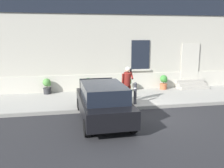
{
  "coord_description": "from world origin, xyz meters",
  "views": [
    {
      "loc": [
        -3.16,
        -9.46,
        3.34
      ],
      "look_at": [
        -1.02,
        1.6,
        1.1
      ],
      "focal_mm": 39.54,
      "sensor_mm": 36.0,
      "label": 1
    }
  ],
  "objects_px": {
    "bollard_near_person": "(135,92)",
    "planter_terracotta": "(164,82)",
    "planter_olive": "(128,84)",
    "person_on_phone": "(127,82)",
    "planter_charcoal": "(47,86)",
    "planter_cream": "(88,85)",
    "hatchback_car_black": "(103,102)"
  },
  "relations": [
    {
      "from": "planter_olive",
      "to": "planter_terracotta",
      "type": "relative_size",
      "value": 1.0
    },
    {
      "from": "person_on_phone",
      "to": "planter_terracotta",
      "type": "height_order",
      "value": "person_on_phone"
    },
    {
      "from": "bollard_near_person",
      "to": "planter_charcoal",
      "type": "distance_m",
      "value": 5.09
    },
    {
      "from": "hatchback_car_black",
      "to": "planter_charcoal",
      "type": "bearing_deg",
      "value": 118.0
    },
    {
      "from": "hatchback_car_black",
      "to": "planter_terracotta",
      "type": "relative_size",
      "value": 4.77
    },
    {
      "from": "planter_charcoal",
      "to": "planter_terracotta",
      "type": "xyz_separation_m",
      "value": [
        6.76,
        -0.11,
        0.0
      ]
    },
    {
      "from": "person_on_phone",
      "to": "hatchback_car_black",
      "type": "bearing_deg",
      "value": -119.49
    },
    {
      "from": "hatchback_car_black",
      "to": "person_on_phone",
      "type": "relative_size",
      "value": 2.35
    },
    {
      "from": "person_on_phone",
      "to": "bollard_near_person",
      "type": "bearing_deg",
      "value": -28.06
    },
    {
      "from": "planter_terracotta",
      "to": "planter_olive",
      "type": "bearing_deg",
      "value": -176.68
    },
    {
      "from": "bollard_near_person",
      "to": "planter_terracotta",
      "type": "xyz_separation_m",
      "value": [
        2.58,
        2.78,
        -0.11
      ]
    },
    {
      "from": "hatchback_car_black",
      "to": "planter_charcoal",
      "type": "relative_size",
      "value": 4.77
    },
    {
      "from": "planter_charcoal",
      "to": "planter_terracotta",
      "type": "relative_size",
      "value": 1.0
    },
    {
      "from": "person_on_phone",
      "to": "planter_olive",
      "type": "distance_m",
      "value": 2.55
    },
    {
      "from": "planter_olive",
      "to": "planter_terracotta",
      "type": "xyz_separation_m",
      "value": [
        2.25,
        0.13,
        0.0
      ]
    },
    {
      "from": "hatchback_car_black",
      "to": "planter_cream",
      "type": "height_order",
      "value": "hatchback_car_black"
    },
    {
      "from": "bollard_near_person",
      "to": "hatchback_car_black",
      "type": "bearing_deg",
      "value": -137.54
    },
    {
      "from": "hatchback_car_black",
      "to": "planter_olive",
      "type": "xyz_separation_m",
      "value": [
        2.1,
        4.28,
        -0.18
      ]
    },
    {
      "from": "bollard_near_person",
      "to": "planter_charcoal",
      "type": "relative_size",
      "value": 1.22
    },
    {
      "from": "planter_charcoal",
      "to": "planter_olive",
      "type": "xyz_separation_m",
      "value": [
        4.51,
        -0.25,
        0.0
      ]
    },
    {
      "from": "planter_terracotta",
      "to": "planter_charcoal",
      "type": "bearing_deg",
      "value": 179.03
    },
    {
      "from": "planter_charcoal",
      "to": "planter_olive",
      "type": "height_order",
      "value": "same"
    },
    {
      "from": "bollard_near_person",
      "to": "planter_cream",
      "type": "bearing_deg",
      "value": 126.12
    },
    {
      "from": "hatchback_car_black",
      "to": "person_on_phone",
      "type": "distance_m",
      "value": 2.39
    },
    {
      "from": "bollard_near_person",
      "to": "person_on_phone",
      "type": "distance_m",
      "value": 0.6
    },
    {
      "from": "bollard_near_person",
      "to": "planter_charcoal",
      "type": "bearing_deg",
      "value": 145.32
    },
    {
      "from": "person_on_phone",
      "to": "planter_charcoal",
      "type": "xyz_separation_m",
      "value": [
        -3.85,
        2.65,
        -0.54
      ]
    },
    {
      "from": "planter_cream",
      "to": "planter_olive",
      "type": "xyz_separation_m",
      "value": [
        2.25,
        0.0,
        0.0
      ]
    },
    {
      "from": "planter_cream",
      "to": "person_on_phone",
      "type": "bearing_deg",
      "value": -56.4
    },
    {
      "from": "hatchback_car_black",
      "to": "person_on_phone",
      "type": "height_order",
      "value": "person_on_phone"
    },
    {
      "from": "hatchback_car_black",
      "to": "planter_cream",
      "type": "xyz_separation_m",
      "value": [
        -0.15,
        4.27,
        -0.18
      ]
    },
    {
      "from": "person_on_phone",
      "to": "planter_cream",
      "type": "xyz_separation_m",
      "value": [
        -1.59,
        2.4,
        -0.54
      ]
    }
  ]
}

